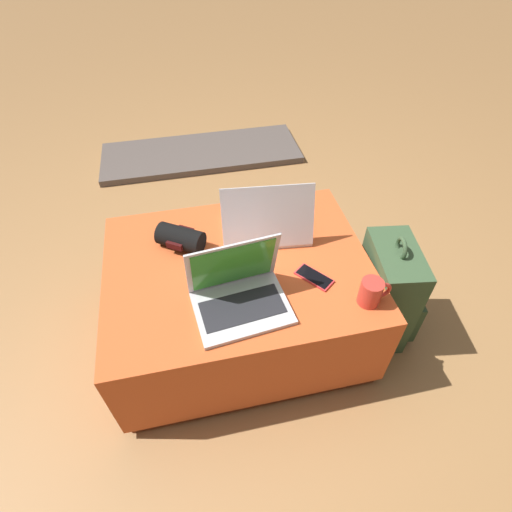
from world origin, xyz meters
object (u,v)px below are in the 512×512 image
at_px(laptop_near, 239,293).
at_px(coffee_mug, 372,292).
at_px(laptop_far, 266,224).
at_px(backpack, 387,294).
at_px(wrist_brace, 181,238).
at_px(cell_phone, 314,277).

distance_m(laptop_near, coffee_mug, 0.46).
xyz_separation_m(laptop_far, backpack, (0.48, -0.26, -0.26)).
bearing_deg(wrist_brace, cell_phone, -30.59).
height_order(laptop_near, laptop_far, laptop_far).
height_order(laptop_far, wrist_brace, laptop_far).
bearing_deg(coffee_mug, laptop_near, 168.35).
relative_size(cell_phone, backpack, 0.28).
distance_m(backpack, wrist_brace, 0.90).
bearing_deg(laptop_far, backpack, 157.23).
relative_size(laptop_near, laptop_far, 0.91).
height_order(cell_phone, backpack, backpack).
height_order(laptop_far, coffee_mug, laptop_far).
xyz_separation_m(backpack, coffee_mug, (-0.20, -0.16, 0.25)).
height_order(cell_phone, coffee_mug, coffee_mug).
xyz_separation_m(laptop_far, cell_phone, (0.12, -0.28, -0.05)).
xyz_separation_m(laptop_near, laptop_far, (0.17, 0.33, 0.00)).
bearing_deg(cell_phone, backpack, -35.24).
relative_size(laptop_far, backpack, 0.70).
bearing_deg(wrist_brace, backpack, -17.62).
relative_size(laptop_near, cell_phone, 2.29).
distance_m(laptop_near, cell_phone, 0.30).
distance_m(cell_phone, coffee_mug, 0.22).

